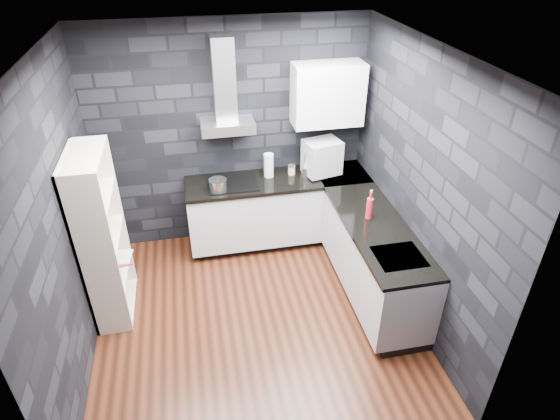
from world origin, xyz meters
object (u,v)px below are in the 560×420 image
object	(u,v)px
utensil_crock	(306,172)
bookshelf	(102,238)
red_bottle	(369,208)
pot	(218,185)
glass_vase	(269,165)
fruit_bowl	(101,238)
storage_jar	(292,170)
appliance_garage	(322,157)

from	to	relation	value
utensil_crock	bookshelf	xyz separation A→B (m)	(-2.25, -0.82, -0.06)
utensil_crock	red_bottle	distance (m)	1.09
pot	glass_vase	bearing A→B (deg)	20.15
utensil_crock	bookshelf	bearing A→B (deg)	-160.01
pot	red_bottle	distance (m)	1.72
glass_vase	utensil_crock	world-z (taller)	glass_vase
pot	utensil_crock	world-z (taller)	utensil_crock
pot	glass_vase	distance (m)	0.68
bookshelf	fruit_bowl	distance (m)	0.07
pot	fruit_bowl	bearing A→B (deg)	-147.46
pot	red_bottle	bearing A→B (deg)	-30.81
glass_vase	fruit_bowl	xyz separation A→B (m)	(-1.82, -0.99, -0.11)
storage_jar	bookshelf	distance (m)	2.30
storage_jar	utensil_crock	size ratio (longest dim) A/B	0.80
glass_vase	utensil_crock	bearing A→B (deg)	-14.78
bookshelf	pot	bearing A→B (deg)	11.73
appliance_garage	glass_vase	bearing A→B (deg)	161.05
glass_vase	fruit_bowl	world-z (taller)	glass_vase
pot	storage_jar	xyz separation A→B (m)	(0.91, 0.22, -0.02)
glass_vase	storage_jar	xyz separation A→B (m)	(0.28, -0.01, -0.09)
pot	fruit_bowl	size ratio (longest dim) A/B	0.93
pot	glass_vase	world-z (taller)	glass_vase
fruit_bowl	glass_vase	bearing A→B (deg)	28.56
utensil_crock	fruit_bowl	bearing A→B (deg)	-158.63
appliance_garage	utensil_crock	bearing A→B (deg)	179.24
utensil_crock	storage_jar	bearing A→B (deg)	144.30
pot	appliance_garage	world-z (taller)	appliance_garage
storage_jar	appliance_garage	world-z (taller)	appliance_garage
glass_vase	bookshelf	size ratio (longest dim) A/B	0.16
storage_jar	utensil_crock	xyz separation A→B (m)	(0.15, -0.11, 0.01)
appliance_garage	bookshelf	size ratio (longest dim) A/B	0.23
bookshelf	fruit_bowl	bearing A→B (deg)	-108.64
appliance_garage	pot	bearing A→B (deg)	174.51
storage_jar	fruit_bowl	world-z (taller)	storage_jar
glass_vase	appliance_garage	bearing A→B (deg)	-6.10
appliance_garage	red_bottle	xyz separation A→B (m)	(0.21, -1.05, -0.11)
storage_jar	red_bottle	world-z (taller)	red_bottle
pot	utensil_crock	distance (m)	1.06
storage_jar	appliance_garage	distance (m)	0.40
glass_vase	utensil_crock	xyz separation A→B (m)	(0.43, -0.11, -0.08)
utensil_crock	red_bottle	world-z (taller)	red_bottle
glass_vase	red_bottle	world-z (taller)	glass_vase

